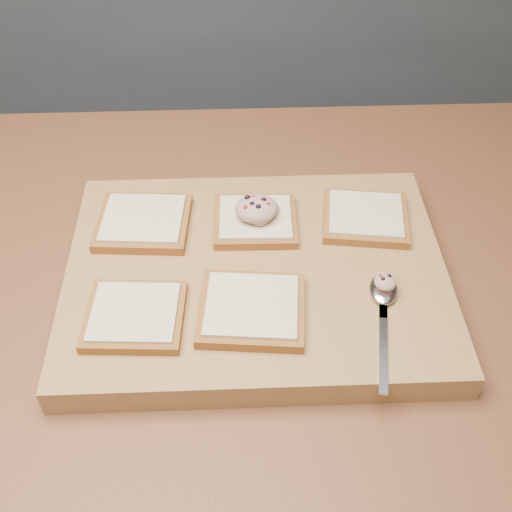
% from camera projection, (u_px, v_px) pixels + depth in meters
% --- Properties ---
extents(island_counter, '(2.00, 0.80, 0.90)m').
position_uv_depth(island_counter, '(253.00, 418.00, 1.25)').
color(island_counter, slate).
rests_on(island_counter, ground).
extents(back_counter, '(3.60, 0.62, 0.94)m').
position_uv_depth(back_counter, '(238.00, 56.00, 2.25)').
color(back_counter, slate).
rests_on(back_counter, ground).
extents(cutting_board, '(0.51, 0.39, 0.04)m').
position_uv_depth(cutting_board, '(256.00, 276.00, 0.88)').
color(cutting_board, tan).
rests_on(cutting_board, island_counter).
extents(bread_far_left, '(0.14, 0.13, 0.02)m').
position_uv_depth(bread_far_left, '(143.00, 222.00, 0.92)').
color(bread_far_left, '#995427').
rests_on(bread_far_left, cutting_board).
extents(bread_far_center, '(0.12, 0.11, 0.02)m').
position_uv_depth(bread_far_center, '(255.00, 220.00, 0.92)').
color(bread_far_center, '#995427').
rests_on(bread_far_center, cutting_board).
extents(bread_far_right, '(0.13, 0.13, 0.02)m').
position_uv_depth(bread_far_right, '(365.00, 217.00, 0.93)').
color(bread_far_right, '#995427').
rests_on(bread_far_right, cutting_board).
extents(bread_near_left, '(0.13, 0.12, 0.02)m').
position_uv_depth(bread_near_left, '(135.00, 315.00, 0.80)').
color(bread_near_left, '#995427').
rests_on(bread_near_left, cutting_board).
extents(bread_near_center, '(0.14, 0.13, 0.02)m').
position_uv_depth(bread_near_center, '(252.00, 309.00, 0.80)').
color(bread_near_center, '#995427').
rests_on(bread_near_center, cutting_board).
extents(tuna_salad_dollop, '(0.06, 0.06, 0.03)m').
position_uv_depth(tuna_salad_dollop, '(256.00, 208.00, 0.91)').
color(tuna_salad_dollop, tan).
rests_on(tuna_salad_dollop, bread_far_center).
extents(spoon, '(0.06, 0.19, 0.01)m').
position_uv_depth(spoon, '(384.00, 297.00, 0.82)').
color(spoon, silver).
rests_on(spoon, cutting_board).
extents(spoon_salad, '(0.03, 0.03, 0.02)m').
position_uv_depth(spoon_salad, '(385.00, 281.00, 0.82)').
color(spoon_salad, tan).
rests_on(spoon_salad, spoon).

